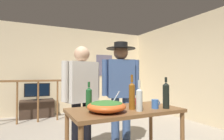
{
  "coord_description": "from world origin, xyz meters",
  "views": [
    {
      "loc": [
        -1.29,
        -2.62,
        1.22
      ],
      "look_at": [
        -0.23,
        -0.42,
        1.27
      ],
      "focal_mm": 28.89,
      "sensor_mm": 36.0,
      "label": 1
    }
  ],
  "objects_px": {
    "stair_railing": "(46,95)",
    "person_standing_left": "(82,91)",
    "mug_red": "(134,101)",
    "wine_bottle_dark": "(166,95)",
    "wine_bottle_clear": "(139,99)",
    "flat_screen_tv": "(37,90)",
    "wine_glass": "(139,99)",
    "serving_table": "(125,117)",
    "tv_console": "(37,109)",
    "person_standing_right": "(121,85)",
    "wine_bottle_amber": "(132,95)",
    "framed_picture": "(104,65)",
    "wine_bottle_green": "(89,97)",
    "salad_bowl": "(107,106)",
    "mug_blue": "(155,104)"
  },
  "relations": [
    {
      "from": "salad_bowl",
      "to": "person_standing_right",
      "type": "xyz_separation_m",
      "value": [
        0.59,
        0.77,
        0.17
      ]
    },
    {
      "from": "tv_console",
      "to": "wine_bottle_amber",
      "type": "distance_m",
      "value": 3.89
    },
    {
      "from": "person_standing_left",
      "to": "mug_red",
      "type": "bearing_deg",
      "value": 125.07
    },
    {
      "from": "person_standing_left",
      "to": "salad_bowl",
      "type": "bearing_deg",
      "value": 77.24
    },
    {
      "from": "wine_bottle_amber",
      "to": "framed_picture",
      "type": "bearing_deg",
      "value": 71.22
    },
    {
      "from": "mug_red",
      "to": "flat_screen_tv",
      "type": "bearing_deg",
      "value": 106.72
    },
    {
      "from": "stair_railing",
      "to": "wine_bottle_clear",
      "type": "distance_m",
      "value": 3.37
    },
    {
      "from": "wine_glass",
      "to": "person_standing_right",
      "type": "distance_m",
      "value": 0.77
    },
    {
      "from": "wine_bottle_clear",
      "to": "mug_blue",
      "type": "distance_m",
      "value": 0.27
    },
    {
      "from": "wine_glass",
      "to": "person_standing_right",
      "type": "bearing_deg",
      "value": 78.64
    },
    {
      "from": "stair_railing",
      "to": "wine_bottle_dark",
      "type": "bearing_deg",
      "value": -72.6
    },
    {
      "from": "wine_glass",
      "to": "wine_bottle_amber",
      "type": "distance_m",
      "value": 0.13
    },
    {
      "from": "person_standing_right",
      "to": "mug_blue",
      "type": "bearing_deg",
      "value": 107.28
    },
    {
      "from": "serving_table",
      "to": "flat_screen_tv",
      "type": "bearing_deg",
      "value": 101.81
    },
    {
      "from": "framed_picture",
      "to": "tv_console",
      "type": "relative_size",
      "value": 0.81
    },
    {
      "from": "wine_glass",
      "to": "wine_bottle_amber",
      "type": "relative_size",
      "value": 0.4
    },
    {
      "from": "stair_railing",
      "to": "tv_console",
      "type": "bearing_deg",
      "value": 107.37
    },
    {
      "from": "wine_glass",
      "to": "wine_bottle_green",
      "type": "bearing_deg",
      "value": 149.67
    },
    {
      "from": "tv_console",
      "to": "mug_red",
      "type": "bearing_deg",
      "value": -73.42
    },
    {
      "from": "framed_picture",
      "to": "mug_red",
      "type": "relative_size",
      "value": 6.67
    },
    {
      "from": "serving_table",
      "to": "mug_red",
      "type": "height_order",
      "value": "mug_red"
    },
    {
      "from": "flat_screen_tv",
      "to": "wine_bottle_clear",
      "type": "height_order",
      "value": "wine_bottle_clear"
    },
    {
      "from": "wine_bottle_clear",
      "to": "wine_bottle_amber",
      "type": "relative_size",
      "value": 0.86
    },
    {
      "from": "mug_blue",
      "to": "tv_console",
      "type": "bearing_deg",
      "value": 105.99
    },
    {
      "from": "flat_screen_tv",
      "to": "person_standing_left",
      "type": "distance_m",
      "value": 2.98
    },
    {
      "from": "mug_blue",
      "to": "stair_railing",
      "type": "bearing_deg",
      "value": 105.74
    },
    {
      "from": "mug_red",
      "to": "person_standing_right",
      "type": "bearing_deg",
      "value": 83.15
    },
    {
      "from": "serving_table",
      "to": "wine_bottle_green",
      "type": "bearing_deg",
      "value": 144.78
    },
    {
      "from": "stair_railing",
      "to": "serving_table",
      "type": "height_order",
      "value": "stair_railing"
    },
    {
      "from": "stair_railing",
      "to": "wine_bottle_dark",
      "type": "xyz_separation_m",
      "value": [
        1.03,
        -3.3,
        0.29
      ]
    },
    {
      "from": "wine_bottle_green",
      "to": "person_standing_left",
      "type": "xyz_separation_m",
      "value": [
        0.04,
        0.43,
        0.03
      ]
    },
    {
      "from": "stair_railing",
      "to": "wine_bottle_dark",
      "type": "height_order",
      "value": "wine_bottle_dark"
    },
    {
      "from": "mug_red",
      "to": "tv_console",
      "type": "bearing_deg",
      "value": 106.58
    },
    {
      "from": "salad_bowl",
      "to": "serving_table",
      "type": "bearing_deg",
      "value": 17.93
    },
    {
      "from": "flat_screen_tv",
      "to": "wine_bottle_green",
      "type": "relative_size",
      "value": 2.15
    },
    {
      "from": "wine_bottle_dark",
      "to": "mug_red",
      "type": "distance_m",
      "value": 0.48
    },
    {
      "from": "salad_bowl",
      "to": "wine_glass",
      "type": "relative_size",
      "value": 2.6
    },
    {
      "from": "flat_screen_tv",
      "to": "wine_bottle_amber",
      "type": "relative_size",
      "value": 1.68
    },
    {
      "from": "stair_railing",
      "to": "person_standing_left",
      "type": "xyz_separation_m",
      "value": [
        0.26,
        -2.41,
        0.29
      ]
    },
    {
      "from": "wine_glass",
      "to": "wine_bottle_clear",
      "type": "distance_m",
      "value": 0.17
    },
    {
      "from": "framed_picture",
      "to": "salad_bowl",
      "type": "xyz_separation_m",
      "value": [
        -1.7,
        -4.04,
        -0.65
      ]
    },
    {
      "from": "mug_red",
      "to": "person_standing_left",
      "type": "relative_size",
      "value": 0.07
    },
    {
      "from": "flat_screen_tv",
      "to": "wine_bottle_dark",
      "type": "height_order",
      "value": "wine_bottle_dark"
    },
    {
      "from": "stair_railing",
      "to": "wine_bottle_clear",
      "type": "height_order",
      "value": "wine_bottle_clear"
    },
    {
      "from": "wine_bottle_clear",
      "to": "person_standing_left",
      "type": "relative_size",
      "value": 0.21
    },
    {
      "from": "wine_bottle_dark",
      "to": "stair_railing",
      "type": "bearing_deg",
      "value": 107.4
    },
    {
      "from": "person_standing_right",
      "to": "wine_bottle_green",
      "type": "bearing_deg",
      "value": 49.02
    },
    {
      "from": "wine_bottle_clear",
      "to": "person_standing_right",
      "type": "relative_size",
      "value": 0.2
    },
    {
      "from": "wine_bottle_clear",
      "to": "person_standing_right",
      "type": "distance_m",
      "value": 0.92
    },
    {
      "from": "wine_bottle_clear",
      "to": "person_standing_left",
      "type": "bearing_deg",
      "value": 114.25
    }
  ]
}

